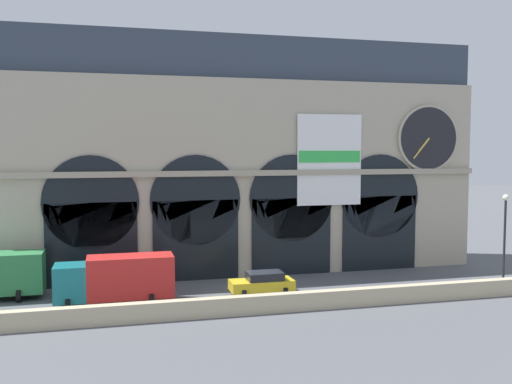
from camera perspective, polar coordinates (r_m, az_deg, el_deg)
ground_plane at (r=40.33m, az=0.52°, el=-10.08°), size 200.00×200.00×0.00m
quay_parapet_wall at (r=35.68m, az=2.56°, el=-11.06°), size 90.00×0.70×1.14m
station_building at (r=46.79m, az=-1.93°, el=3.38°), size 39.90×6.29×18.97m
box_truck_midwest at (r=38.16m, az=-13.86°, el=-8.42°), size 7.50×2.91×3.12m
car_center at (r=39.73m, az=0.65°, el=-9.11°), size 4.40×2.22×1.55m
street_lamp_quayside at (r=43.34m, az=23.76°, el=-3.50°), size 0.44×0.44×6.90m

